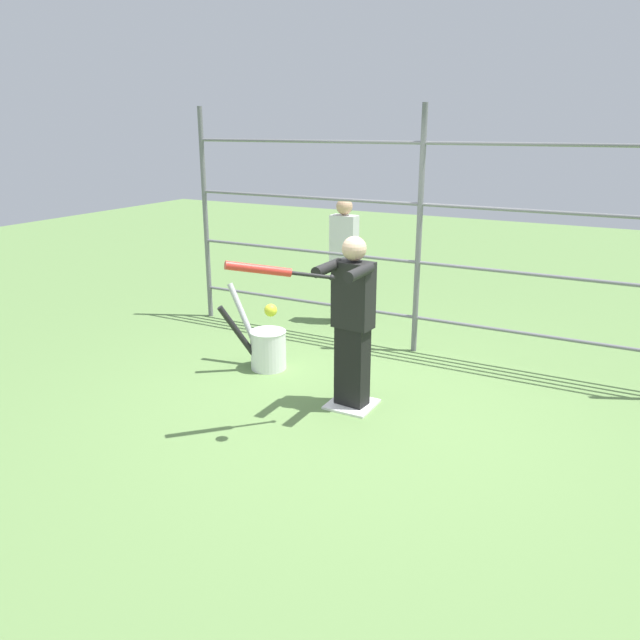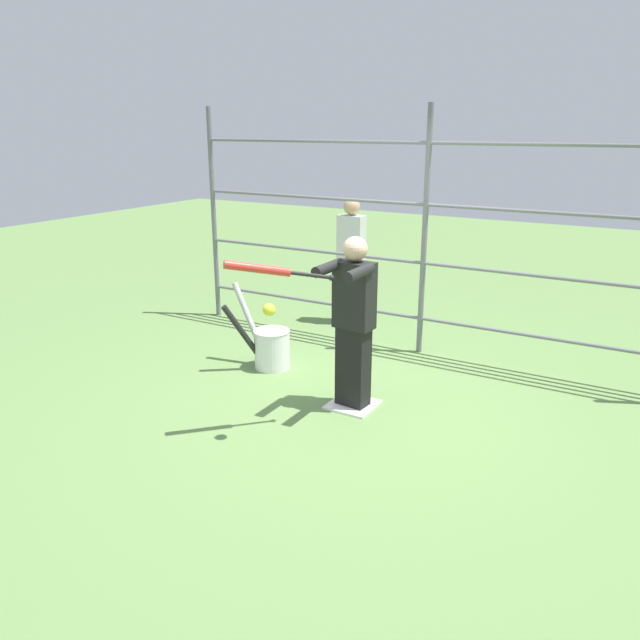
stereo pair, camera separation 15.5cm
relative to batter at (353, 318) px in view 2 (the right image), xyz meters
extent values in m
plane|color=#608447|center=(0.00, -0.02, -0.82)|extent=(24.00, 24.00, 0.00)
cube|color=white|center=(0.00, -0.02, -0.81)|extent=(0.40, 0.40, 0.02)
cylinder|color=slate|center=(0.00, -1.62, 0.48)|extent=(0.06, 0.06, 2.60)
cylinder|color=slate|center=(2.80, -1.62, 0.48)|extent=(0.06, 0.06, 2.60)
cylinder|color=slate|center=(0.00, -1.62, -0.43)|extent=(5.60, 0.04, 0.04)
cylinder|color=slate|center=(0.00, -1.62, 0.18)|extent=(5.60, 0.04, 0.04)
cylinder|color=slate|center=(0.00, -1.62, 0.79)|extent=(5.60, 0.04, 0.04)
cylinder|color=slate|center=(0.00, -1.62, 1.40)|extent=(5.60, 0.04, 0.04)
cube|color=black|center=(0.00, -0.02, -0.45)|extent=(0.29, 0.20, 0.73)
cube|color=black|center=(0.00, -0.02, 0.20)|extent=(0.35, 0.22, 0.57)
sphere|color=beige|center=(0.00, -0.02, 0.59)|extent=(0.21, 0.21, 0.21)
cylinder|color=black|center=(-0.15, 0.20, 0.46)|extent=(0.09, 0.41, 0.09)
cylinder|color=black|center=(0.15, 0.17, 0.46)|extent=(0.09, 0.41, 0.09)
sphere|color=black|center=(0.00, 0.39, 0.44)|extent=(0.05, 0.05, 0.05)
cylinder|color=black|center=(0.11, 0.51, 0.47)|extent=(0.25, 0.27, 0.09)
cylinder|color=red|center=(0.39, 0.81, 0.55)|extent=(0.39, 0.42, 0.16)
sphere|color=yellow|center=(0.26, 0.87, 0.26)|extent=(0.10, 0.10, 0.10)
cylinder|color=white|center=(1.13, -0.42, -0.62)|extent=(0.36, 0.36, 0.40)
torus|color=white|center=(1.13, -0.42, -0.42)|extent=(0.37, 0.37, 0.01)
cylinder|color=#B2B2B7|center=(1.40, -0.43, -0.38)|extent=(0.45, 0.08, 0.82)
cylinder|color=black|center=(1.33, -0.23, -0.45)|extent=(0.36, 0.36, 0.68)
cube|color=#3F3F47|center=(1.16, -2.20, -0.43)|extent=(0.26, 0.16, 0.77)
cube|color=silver|center=(1.16, -2.20, 0.24)|extent=(0.32, 0.18, 0.58)
sphere|color=tan|center=(1.16, -2.20, 0.63)|extent=(0.20, 0.20, 0.20)
camera|label=1|loc=(-2.14, 4.59, 1.57)|focal=35.00mm
camera|label=2|loc=(-2.28, 4.52, 1.57)|focal=35.00mm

